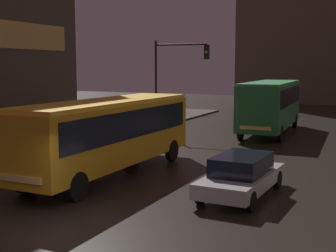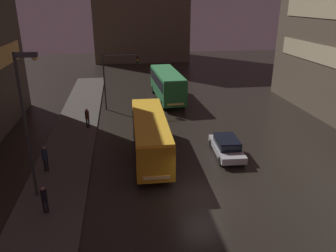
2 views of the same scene
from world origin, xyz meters
name	(u,v)px [view 2 (image 2 of 2)]	position (x,y,z in m)	size (l,w,h in m)	color
ground_plane	(203,198)	(0.00, 0.00, 0.00)	(120.00, 120.00, 0.00)	black
sidewalk_left	(71,140)	(-9.00, 10.00, 0.07)	(4.00, 48.00, 0.15)	#47423D
bus_near	(150,133)	(-2.59, 6.26, 1.91)	(2.67, 10.32, 3.10)	orange
bus_far	(167,83)	(0.85, 21.04, 2.11)	(3.00, 9.91, 3.44)	#236B38
car_taxi	(227,146)	(3.22, 5.47, 0.74)	(2.10, 4.67, 1.43)	#B7B7BC
pedestrian_near	(45,156)	(-9.98, 4.57, 1.27)	(0.57, 0.57, 1.84)	black
pedestrian_mid	(87,116)	(-7.81, 12.70, 1.24)	(0.49, 0.49, 1.82)	black
pedestrian_far	(44,198)	(-9.06, -0.40, 1.11)	(0.43, 0.43, 1.65)	black
traffic_light_main	(116,71)	(-4.97, 18.33, 4.21)	(3.82, 0.35, 6.15)	#2D2D2D
street_lamp_sidewalk	(27,107)	(-9.75, 1.55, 5.73)	(1.25, 0.36, 8.57)	#2D2D2D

